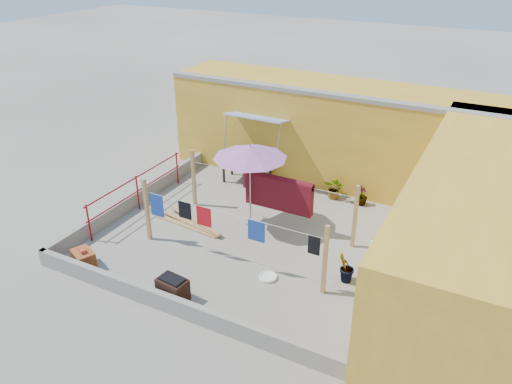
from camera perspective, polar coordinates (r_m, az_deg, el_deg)
ground at (r=13.73m, az=-0.10°, el=-5.18°), size 80.00×80.00×0.00m
wall_back at (r=16.77m, az=8.95°, el=6.78°), size 11.00×3.27×3.21m
wall_right at (r=11.77m, az=22.99°, el=-4.43°), size 2.40×9.00×3.20m
parapet_front at (r=11.16m, az=-8.89°, el=-12.87°), size 8.30×0.16×0.44m
parapet_left at (r=15.69m, az=-13.42°, el=-0.68°), size 0.16×7.30×0.44m
red_railing at (r=15.20m, az=-13.43°, el=0.49°), size 0.05×4.20×1.10m
clothesline_rig at (r=13.57m, az=1.93°, el=-0.59°), size 5.09×2.35×1.80m
patio_umbrella at (r=13.41m, az=-0.68°, el=4.49°), size 2.57×2.57×2.43m
outdoor_table at (r=16.52m, az=-1.02°, el=3.36°), size 1.70×0.96×0.76m
brick_stack at (r=13.19m, az=-19.10°, el=-7.22°), size 0.72×0.64×0.52m
lumber_pile at (r=14.36m, az=-7.49°, el=-3.54°), size 2.33×0.85×0.14m
brazier at (r=11.55m, az=-9.49°, el=-10.89°), size 0.71×0.52×0.60m
white_basin at (r=12.18m, az=1.37°, el=-9.68°), size 0.45×0.45×0.08m
water_jug_a at (r=12.92m, az=13.24°, el=-7.53°), size 0.21×0.21×0.33m
water_jug_b at (r=13.51m, az=13.30°, el=-5.88°), size 0.20×0.20×0.32m
green_hose at (r=15.15m, az=17.67°, el=-3.13°), size 0.52×0.52×0.08m
plant_back_a at (r=15.77m, az=9.01°, el=0.44°), size 0.67×0.60×0.70m
plant_back_b at (r=15.56m, az=11.98°, el=-0.35°), size 0.43×0.43×0.64m
plant_right_a at (r=13.72m, az=16.69°, el=-4.39°), size 0.55×0.49×0.86m
plant_right_b at (r=12.05m, az=10.23°, el=-8.55°), size 0.47×0.53×0.79m
plant_right_c at (r=11.68m, az=13.87°, el=-10.68°), size 0.78×0.77×0.66m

